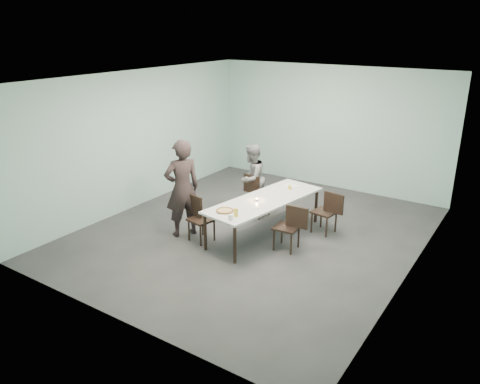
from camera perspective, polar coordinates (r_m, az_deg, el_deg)
The scene contains 16 objects.
ground at distance 9.32m, azimuth 1.62°, elevation -4.97°, with size 7.00×7.00×0.00m, color #333335.
room_shell at distance 8.67m, azimuth 1.75°, elevation 7.28°, with size 6.02×7.02×3.01m.
table at distance 8.96m, azimuth 3.02°, elevation -1.21°, with size 1.32×2.71×0.75m.
chair_near_left at distance 8.88m, azimuth -5.09°, elevation -2.81°, with size 0.64×0.50×0.87m.
chair_far_left at distance 10.01m, azimuth 1.89°, elevation -0.07°, with size 0.63×0.47×0.87m.
chair_near_right at distance 8.48m, azimuth 6.23°, elevation -3.97°, with size 0.62×0.44×0.87m.
chair_far_right at distance 9.25m, azimuth 10.70°, elevation -2.13°, with size 0.64×0.48×0.87m.
diner_near at distance 8.95m, azimuth -7.04°, elevation 0.43°, with size 0.70×0.46×1.91m, color black.
diner_far at distance 10.13m, azimuth 1.42°, elevation 1.68°, with size 0.73×0.57×1.51m, color slate.
pizza at distance 8.33m, azimuth -1.85°, elevation -2.30°, with size 0.34×0.34×0.04m.
side_plate at distance 8.53m, azimuth 1.93°, elevation -1.87°, with size 0.18×0.18×0.01m, color white.
beer_glass at distance 8.10m, azimuth -0.50°, elevation -2.52°, with size 0.08×0.08×0.15m, color yellow.
water_tumbler at distance 7.99m, azimuth -1.17°, elevation -3.09°, with size 0.08×0.08×0.09m, color silver.
tealight at distance 8.85m, azimuth 2.05°, elevation -0.94°, with size 0.06×0.06×0.05m.
amber_tumbler at distance 9.50m, azimuth 6.09°, elevation 0.56°, with size 0.07×0.07×0.08m, color yellow.
menu at distance 9.72m, azimuth 6.24°, elevation 0.77°, with size 0.30×0.22×0.01m, color silver.
Camera 1 is at (4.45, -7.20, 3.90)m, focal length 35.00 mm.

